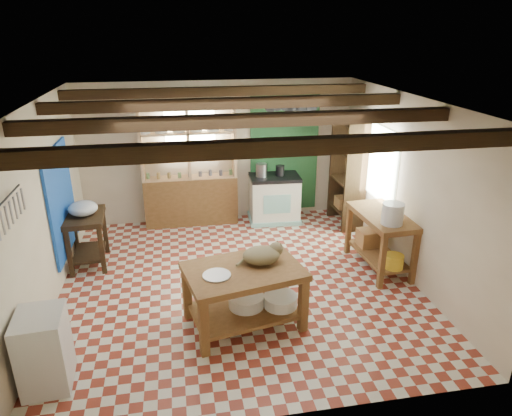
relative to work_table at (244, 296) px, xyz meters
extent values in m
cube|color=maroon|center=(0.07, 0.98, -0.40)|extent=(5.00, 5.00, 0.02)
cube|color=#4E4F54|center=(0.07, 0.98, 2.21)|extent=(5.00, 5.00, 0.02)
cube|color=beige|center=(0.07, 3.48, 0.91)|extent=(5.00, 0.04, 2.60)
cube|color=beige|center=(0.07, -1.52, 0.91)|extent=(5.00, 0.04, 2.60)
cube|color=beige|center=(-2.43, 0.98, 0.91)|extent=(0.04, 5.00, 2.60)
cube|color=beige|center=(2.57, 0.98, 0.91)|extent=(0.04, 5.00, 2.60)
cube|color=#342212|center=(0.07, 0.98, 2.09)|extent=(5.00, 3.80, 0.15)
cube|color=#174AAD|center=(-2.40, 1.88, 0.71)|extent=(0.04, 1.40, 1.60)
cube|color=#205128|center=(1.32, 3.45, 0.86)|extent=(1.30, 0.04, 2.30)
cube|color=silver|center=(-0.43, 3.46, 1.31)|extent=(0.90, 0.02, 0.80)
cube|color=silver|center=(2.55, 1.98, 1.01)|extent=(0.02, 1.30, 1.20)
cube|color=black|center=(-2.37, -0.22, 1.39)|extent=(0.06, 0.90, 0.28)
cube|color=black|center=(1.32, 3.03, 1.79)|extent=(0.86, 0.12, 0.36)
cube|color=tan|center=(-0.48, 3.29, 0.71)|extent=(1.70, 0.34, 2.20)
cube|color=#342212|center=(2.35, 2.78, 0.61)|extent=(0.40, 0.86, 2.00)
cube|color=brown|center=(0.00, 0.00, 0.00)|extent=(1.53, 1.18, 0.78)
cube|color=white|center=(1.07, 3.13, 0.06)|extent=(0.95, 0.66, 0.90)
cube|color=#342212|center=(-2.13, 1.96, 0.02)|extent=(0.61, 0.85, 0.83)
cube|color=silver|center=(-2.15, -0.66, 0.02)|extent=(0.50, 0.58, 0.83)
cube|color=brown|center=(2.25, 1.06, 0.05)|extent=(0.69, 1.27, 0.89)
ellipsoid|color=olive|center=(0.23, 0.10, 0.49)|extent=(0.56, 0.50, 0.21)
cylinder|color=#9F9FA6|center=(-0.33, -0.12, 0.40)|extent=(0.39, 0.39, 0.02)
cylinder|color=silver|center=(0.04, 0.06, -0.11)|extent=(0.52, 0.52, 0.15)
cylinder|color=silver|center=(0.46, -0.01, -0.11)|extent=(0.50, 0.50, 0.15)
cylinder|color=#9F9FA6|center=(0.82, 3.14, 0.63)|extent=(0.22, 0.22, 0.24)
cylinder|color=black|center=(1.17, 3.13, 0.61)|extent=(0.16, 0.16, 0.20)
ellipsoid|color=silver|center=(-2.13, 1.96, 0.55)|extent=(0.45, 0.45, 0.21)
cylinder|color=silver|center=(2.22, 0.71, 0.65)|extent=(0.32, 0.32, 0.30)
cube|color=#9D6F3F|center=(2.23, 1.36, -0.02)|extent=(0.39, 0.32, 0.26)
cylinder|color=gold|center=(2.27, 0.61, -0.05)|extent=(0.29, 0.29, 0.20)
camera|label=1|loc=(-0.70, -4.74, 3.08)|focal=32.00mm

